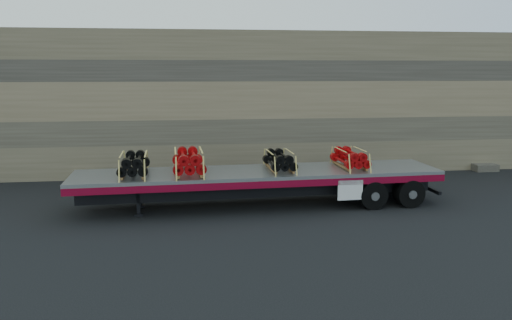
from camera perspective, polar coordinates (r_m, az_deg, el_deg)
The scene contains 7 objects.
ground at distance 19.75m, azimuth 1.52°, elevation -4.83°, with size 120.00×120.00×0.00m, color black.
rock_wall at distance 25.57m, azimuth -0.68°, elevation 6.57°, with size 44.00×3.00×7.00m, color #7A6B54.
trailer at distance 19.06m, azimuth 0.30°, elevation -3.24°, with size 13.81×2.66×1.38m, color #9B9DA2, non-canonical shape.
bundle_front at distance 18.61m, azimuth -13.77°, elevation -0.54°, with size 1.04×2.08×0.74m, color black, non-canonical shape.
bundle_midfront at distance 18.56m, azimuth -7.71°, elevation -0.23°, with size 1.15×2.30×0.82m, color #A8080A, non-canonical shape.
bundle_midrear at distance 19.00m, azimuth 2.70°, elevation -0.12°, with size 0.96×1.92×0.68m, color black, non-canonical shape.
bundle_rear at distance 19.79m, azimuth 10.67°, elevation 0.15°, with size 0.98×1.95×0.69m, color #A8080A, non-canonical shape.
Camera 1 is at (-2.93, -18.85, 5.13)m, focal length 35.00 mm.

